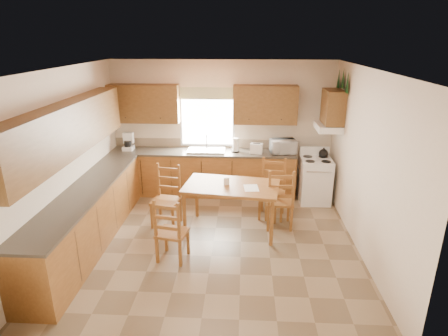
# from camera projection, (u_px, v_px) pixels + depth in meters

# --- Properties ---
(floor) EXTENTS (4.50, 4.50, 0.00)m
(floor) POSITION_uv_depth(u_px,v_px,m) (214.00, 241.00, 6.04)
(floor) COLOR #867154
(floor) RESTS_ON ground
(ceiling) EXTENTS (4.50, 4.50, 0.00)m
(ceiling) POSITION_uv_depth(u_px,v_px,m) (212.00, 69.00, 5.14)
(ceiling) COLOR brown
(ceiling) RESTS_ON floor
(wall_left) EXTENTS (4.50, 4.50, 0.00)m
(wall_left) POSITION_uv_depth(u_px,v_px,m) (66.00, 159.00, 5.71)
(wall_left) COLOR beige
(wall_left) RESTS_ON floor
(wall_right) EXTENTS (4.50, 4.50, 0.00)m
(wall_right) POSITION_uv_depth(u_px,v_px,m) (366.00, 165.00, 5.48)
(wall_right) COLOR beige
(wall_right) RESTS_ON floor
(wall_back) EXTENTS (4.50, 4.50, 0.00)m
(wall_back) POSITION_uv_depth(u_px,v_px,m) (222.00, 127.00, 7.71)
(wall_back) COLOR beige
(wall_back) RESTS_ON floor
(wall_front) EXTENTS (4.50, 4.50, 0.00)m
(wall_front) POSITION_uv_depth(u_px,v_px,m) (193.00, 239.00, 3.47)
(wall_front) COLOR beige
(wall_front) RESTS_ON floor
(lower_cab_back) EXTENTS (3.75, 0.60, 0.88)m
(lower_cab_back) POSITION_uv_depth(u_px,v_px,m) (203.00, 173.00, 7.75)
(lower_cab_back) COLOR brown
(lower_cab_back) RESTS_ON floor
(lower_cab_left) EXTENTS (0.60, 3.60, 0.88)m
(lower_cab_left) POSITION_uv_depth(u_px,v_px,m) (89.00, 218.00, 5.85)
(lower_cab_left) COLOR brown
(lower_cab_left) RESTS_ON floor
(counter_back) EXTENTS (3.75, 0.63, 0.04)m
(counter_back) POSITION_uv_depth(u_px,v_px,m) (203.00, 152.00, 7.60)
(counter_back) COLOR #453D34
(counter_back) RESTS_ON lower_cab_back
(counter_left) EXTENTS (0.63, 3.60, 0.04)m
(counter_left) POSITION_uv_depth(u_px,v_px,m) (85.00, 191.00, 5.70)
(counter_left) COLOR #453D34
(counter_left) RESTS_ON lower_cab_left
(backsplash) EXTENTS (3.75, 0.01, 0.18)m
(backsplash) POSITION_uv_depth(u_px,v_px,m) (204.00, 143.00, 7.83)
(backsplash) COLOR gray
(backsplash) RESTS_ON counter_back
(upper_cab_back_left) EXTENTS (1.41, 0.33, 0.75)m
(upper_cab_back_left) POSITION_uv_depth(u_px,v_px,m) (144.00, 104.00, 7.47)
(upper_cab_back_left) COLOR brown
(upper_cab_back_left) RESTS_ON wall_back
(upper_cab_back_right) EXTENTS (1.25, 0.33, 0.75)m
(upper_cab_back_right) POSITION_uv_depth(u_px,v_px,m) (265.00, 105.00, 7.34)
(upper_cab_back_right) COLOR brown
(upper_cab_back_right) RESTS_ON wall_back
(upper_cab_left) EXTENTS (0.33, 3.60, 0.75)m
(upper_cab_left) POSITION_uv_depth(u_px,v_px,m) (68.00, 129.00, 5.39)
(upper_cab_left) COLOR brown
(upper_cab_left) RESTS_ON wall_left
(upper_cab_stove) EXTENTS (0.33, 0.62, 0.62)m
(upper_cab_stove) POSITION_uv_depth(u_px,v_px,m) (333.00, 107.00, 6.85)
(upper_cab_stove) COLOR brown
(upper_cab_stove) RESTS_ON wall_right
(range_hood) EXTENTS (0.44, 0.62, 0.12)m
(range_hood) POSITION_uv_depth(u_px,v_px,m) (328.00, 127.00, 6.98)
(range_hood) COLOR white
(range_hood) RESTS_ON wall_right
(window_frame) EXTENTS (1.13, 0.02, 1.18)m
(window_frame) POSITION_uv_depth(u_px,v_px,m) (207.00, 118.00, 7.63)
(window_frame) COLOR white
(window_frame) RESTS_ON wall_back
(window_pane) EXTENTS (1.05, 0.01, 1.10)m
(window_pane) POSITION_uv_depth(u_px,v_px,m) (207.00, 118.00, 7.63)
(window_pane) COLOR white
(window_pane) RESTS_ON wall_back
(window_valance) EXTENTS (1.19, 0.01, 0.24)m
(window_valance) POSITION_uv_depth(u_px,v_px,m) (207.00, 93.00, 7.44)
(window_valance) COLOR #5C7440
(window_valance) RESTS_ON wall_back
(sink_basin) EXTENTS (0.75, 0.45, 0.04)m
(sink_basin) POSITION_uv_depth(u_px,v_px,m) (206.00, 150.00, 7.58)
(sink_basin) COLOR silver
(sink_basin) RESTS_ON counter_back
(pine_decal_a) EXTENTS (0.22, 0.22, 0.36)m
(pine_decal_a) POSITION_uv_depth(u_px,v_px,m) (348.00, 82.00, 6.39)
(pine_decal_a) COLOR #103515
(pine_decal_a) RESTS_ON wall_right
(pine_decal_b) EXTENTS (0.22, 0.22, 0.36)m
(pine_decal_b) POSITION_uv_depth(u_px,v_px,m) (343.00, 78.00, 6.67)
(pine_decal_b) COLOR #103515
(pine_decal_b) RESTS_ON wall_right
(pine_decal_c) EXTENTS (0.22, 0.22, 0.36)m
(pine_decal_c) POSITION_uv_depth(u_px,v_px,m) (339.00, 78.00, 6.99)
(pine_decal_c) COLOR #103515
(pine_decal_c) RESTS_ON wall_right
(stove) EXTENTS (0.59, 0.60, 0.86)m
(stove) POSITION_uv_depth(u_px,v_px,m) (315.00, 181.00, 7.37)
(stove) COLOR white
(stove) RESTS_ON floor
(coffeemaker) EXTENTS (0.21, 0.24, 0.31)m
(coffeemaker) POSITION_uv_depth(u_px,v_px,m) (128.00, 143.00, 7.63)
(coffeemaker) COLOR white
(coffeemaker) RESTS_ON counter_back
(paper_towel) EXTENTS (0.13, 0.13, 0.28)m
(paper_towel) POSITION_uv_depth(u_px,v_px,m) (235.00, 145.00, 7.50)
(paper_towel) COLOR white
(paper_towel) RESTS_ON counter_back
(toaster) EXTENTS (0.27, 0.20, 0.20)m
(toaster) POSITION_uv_depth(u_px,v_px,m) (256.00, 148.00, 7.43)
(toaster) COLOR white
(toaster) RESTS_ON counter_back
(microwave) EXTENTS (0.50, 0.40, 0.27)m
(microwave) POSITION_uv_depth(u_px,v_px,m) (283.00, 146.00, 7.43)
(microwave) COLOR white
(microwave) RESTS_ON counter_back
(dining_table) EXTENTS (1.64, 1.08, 0.82)m
(dining_table) POSITION_uv_depth(u_px,v_px,m) (231.00, 208.00, 6.27)
(dining_table) COLOR brown
(dining_table) RESTS_ON floor
(chair_near_left) EXTENTS (0.49, 0.47, 0.99)m
(chair_near_left) POSITION_uv_depth(u_px,v_px,m) (172.00, 229.00, 5.42)
(chair_near_left) COLOR brown
(chair_near_left) RESTS_ON floor
(chair_near_right) EXTENTS (0.46, 0.44, 1.07)m
(chair_near_right) POSITION_uv_depth(u_px,v_px,m) (279.00, 198.00, 6.35)
(chair_near_right) COLOR brown
(chair_near_right) RESTS_ON floor
(chair_far_left) EXTENTS (0.51, 0.49, 1.05)m
(chair_far_left) POSITION_uv_depth(u_px,v_px,m) (166.00, 197.00, 6.40)
(chair_far_left) COLOR brown
(chair_far_left) RESTS_ON floor
(chair_far_right) EXTENTS (0.51, 0.49, 1.06)m
(chair_far_right) POSITION_uv_depth(u_px,v_px,m) (272.00, 190.00, 6.69)
(chair_far_right) COLOR brown
(chair_far_right) RESTS_ON floor
(table_paper) EXTENTS (0.25, 0.32, 0.00)m
(table_paper) POSITION_uv_depth(u_px,v_px,m) (251.00, 188.00, 6.01)
(table_paper) COLOR white
(table_paper) RESTS_ON dining_table
(table_card) EXTENTS (0.09, 0.05, 0.12)m
(table_card) POSITION_uv_depth(u_px,v_px,m) (227.00, 181.00, 6.12)
(table_card) COLOR white
(table_card) RESTS_ON dining_table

